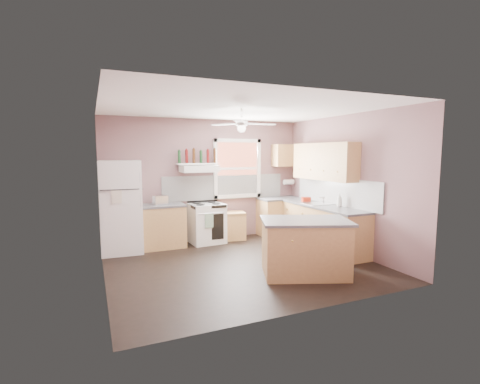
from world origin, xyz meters
name	(u,v)px	position (x,y,z in m)	size (l,w,h in m)	color
floor	(242,264)	(0.00, 0.00, 0.00)	(4.50, 4.50, 0.00)	black
ceiling	(242,108)	(0.00, 0.00, 2.70)	(4.50, 4.50, 0.00)	white
wall_back	(206,180)	(0.00, 2.02, 1.35)	(4.50, 0.05, 2.70)	#785758
wall_right	(347,184)	(2.27, 0.00, 1.35)	(0.05, 4.00, 2.70)	#785758
wall_left	(99,194)	(-2.27, 0.00, 1.35)	(0.05, 4.00, 2.70)	#785758
backsplash_back	(225,187)	(0.45, 1.99, 1.18)	(2.90, 0.03, 0.55)	white
backsplash_right	(335,191)	(2.23, 0.30, 1.18)	(0.03, 2.60, 0.55)	white
window_view	(237,168)	(0.75, 1.98, 1.60)	(1.00, 0.02, 1.20)	brown
window_frame	(238,168)	(0.75, 1.96, 1.60)	(1.16, 0.07, 1.36)	white
refrigerator	(121,207)	(-1.86, 1.66, 0.91)	(0.77, 0.75, 1.81)	white
base_cabinet_left	(162,227)	(-1.06, 1.70, 0.43)	(0.90, 0.60, 0.86)	#A67845
counter_left	(162,205)	(-1.06, 1.70, 0.88)	(0.92, 0.62, 0.04)	#49494C
toaster	(160,200)	(-1.08, 1.70, 0.99)	(0.28, 0.16, 0.18)	silver
stove	(206,223)	(-0.10, 1.70, 0.43)	(0.71, 0.64, 0.86)	white
range_hood	(199,169)	(-0.23, 1.75, 1.62)	(0.78, 0.50, 0.14)	white
bottle_shelf	(198,164)	(-0.23, 1.87, 1.72)	(0.90, 0.26, 0.03)	white
cart	(231,226)	(0.50, 1.75, 0.31)	(0.63, 0.42, 0.63)	#A67845
base_cabinet_corner	(280,217)	(1.75, 1.70, 0.43)	(1.00, 0.60, 0.86)	#A67845
base_cabinet_right	(323,228)	(1.95, 0.30, 0.43)	(0.60, 2.20, 0.86)	#A67845
counter_corner	(280,198)	(1.75, 1.70, 0.88)	(1.02, 0.62, 0.04)	#49494C
counter_right	(323,206)	(1.94, 0.30, 0.88)	(0.62, 2.22, 0.04)	#49494C
sink	(317,204)	(1.94, 0.50, 0.90)	(0.55, 0.45, 0.03)	silver
faucet	(323,200)	(2.10, 0.50, 0.97)	(0.03, 0.03, 0.14)	silver
upper_cabinet_right	(324,161)	(2.08, 0.50, 1.78)	(0.33, 1.80, 0.76)	#A67845
upper_cabinet_corner	(285,155)	(1.95, 1.83, 1.90)	(0.60, 0.33, 0.52)	#A67845
paper_towel	(289,182)	(2.07, 1.86, 1.25)	(0.12, 0.12, 0.26)	white
island	(305,248)	(0.73, -0.87, 0.43)	(1.30, 0.82, 0.86)	#A67845
island_top	(306,221)	(0.73, -0.87, 0.88)	(1.38, 0.90, 0.04)	#49494C
ceiling_fan_hub	(242,123)	(0.00, 0.00, 2.45)	(0.20, 0.20, 0.08)	white
soap_bottle	(340,200)	(2.10, -0.01, 1.03)	(0.10, 0.10, 0.26)	silver
red_caddy	(306,199)	(1.93, 0.88, 0.95)	(0.18, 0.12, 0.10)	#B7270F
wine_bottles	(198,156)	(-0.22, 1.87, 1.88)	(0.86, 0.06, 0.31)	#143819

